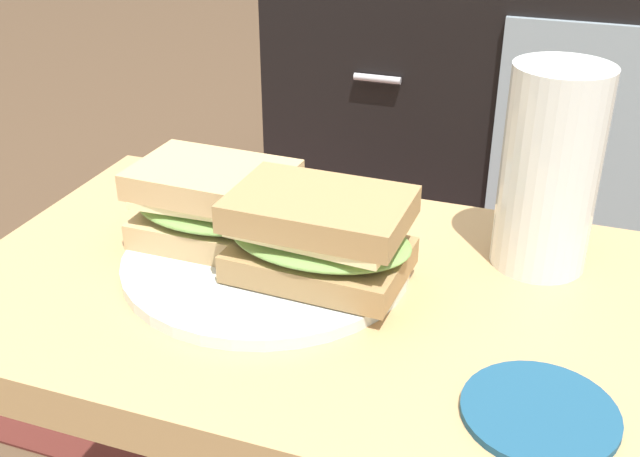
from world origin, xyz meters
TOP-DOWN VIEW (x-y plane):
  - side_table at (0.00, 0.00)m, footprint 0.56×0.36m
  - tv_cabinet at (0.12, 0.95)m, footprint 0.96×0.46m
  - area_rug at (-0.35, 0.50)m, footprint 0.92×0.73m
  - plate at (-0.04, 0.01)m, footprint 0.24×0.24m
  - sandwich_front at (-0.09, 0.02)m, footprint 0.14×0.09m
  - sandwich_back at (0.01, 0.00)m, footprint 0.15×0.10m
  - beer_glass at (0.17, 0.09)m, footprint 0.08×0.08m
  - coaster at (0.19, -0.10)m, footprint 0.10×0.10m

SIDE VIEW (x-z plane):
  - area_rug at x=-0.35m, z-range 0.00..0.01m
  - tv_cabinet at x=0.12m, z-range 0.00..0.58m
  - side_table at x=0.00m, z-range 0.14..0.60m
  - coaster at x=0.19m, z-range 0.46..0.47m
  - plate at x=-0.04m, z-range 0.46..0.47m
  - sandwich_front at x=-0.09m, z-range 0.47..0.54m
  - sandwich_back at x=0.01m, z-range 0.47..0.54m
  - beer_glass at x=0.17m, z-range 0.46..0.62m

